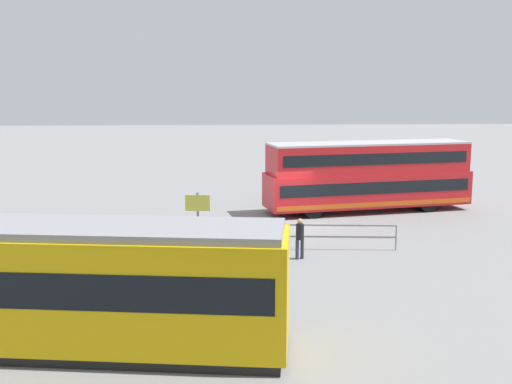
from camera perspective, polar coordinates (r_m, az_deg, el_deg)
ground_plane at (r=30.07m, az=3.32°, el=-3.05°), size 160.00×160.00×0.00m
double_decker_bus at (r=33.45m, az=10.51°, el=1.51°), size 11.57×4.59×3.78m
tram_yellow at (r=16.83m, az=-20.64°, el=-8.07°), size 13.62×4.35×3.31m
pedestrian_near_railing at (r=24.38m, az=-1.62°, el=-3.94°), size 0.37×0.37×1.58m
pedestrian_crossing at (r=23.91m, az=4.16°, el=-4.16°), size 0.41×0.41×1.63m
pedestrian_railing at (r=25.33m, az=2.65°, el=-3.77°), size 9.37×0.95×1.08m
info_sign at (r=25.65m, az=-5.53°, el=-1.67°), size 1.04×0.15×2.34m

